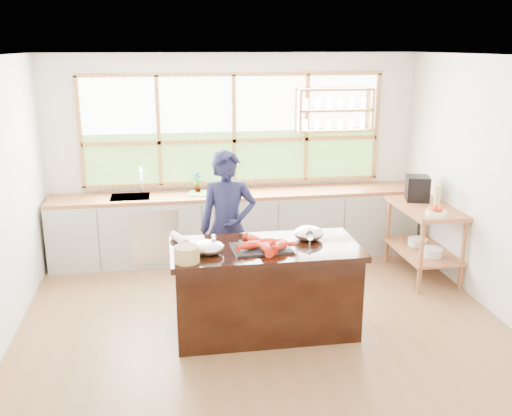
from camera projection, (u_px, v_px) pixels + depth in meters
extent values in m
plane|color=brown|center=(262.00, 320.00, 6.00)|extent=(5.00, 5.00, 0.00)
cube|color=silver|center=(234.00, 155.00, 7.76)|extent=(5.00, 0.02, 2.70)
cube|color=silver|center=(324.00, 289.00, 3.49)|extent=(5.00, 0.02, 2.70)
cube|color=silver|center=(495.00, 187.00, 6.01)|extent=(0.02, 4.50, 2.70)
cube|color=white|center=(262.00, 55.00, 5.26)|extent=(5.00, 4.50, 0.02)
cube|color=#C27E45|center=(234.00, 130.00, 7.64)|extent=(4.05, 0.06, 1.50)
cube|color=silver|center=(234.00, 103.00, 7.57)|extent=(3.98, 0.01, 0.75)
cube|color=#346426|center=(234.00, 157.00, 7.77)|extent=(3.98, 0.01, 0.70)
cube|color=#C27E45|center=(335.00, 89.00, 7.60)|extent=(1.00, 0.28, 0.03)
cube|color=#C27E45|center=(334.00, 110.00, 7.67)|extent=(1.00, 0.28, 0.03)
cube|color=#C27E45|center=(334.00, 130.00, 7.75)|extent=(1.00, 0.28, 0.03)
cube|color=#C27E45|center=(298.00, 111.00, 7.60)|extent=(0.03, 0.28, 0.55)
cube|color=#C27E45|center=(370.00, 109.00, 7.75)|extent=(0.03, 0.28, 0.55)
cube|color=#A6A39D|center=(238.00, 226.00, 7.73)|extent=(4.90, 0.62, 0.85)
cube|color=silver|center=(155.00, 238.00, 7.26)|extent=(0.60, 0.01, 0.72)
cube|color=#AA6841|center=(237.00, 194.00, 7.60)|extent=(4.90, 0.62, 0.05)
cube|color=silver|center=(131.00, 203.00, 7.40)|extent=(0.50, 0.42, 0.16)
cube|color=#AA6841|center=(463.00, 254.00, 6.63)|extent=(0.04, 0.04, 0.90)
cube|color=#AA6841|center=(425.00, 228.00, 7.58)|extent=(0.04, 0.04, 0.90)
cube|color=#AA6841|center=(421.00, 257.00, 6.55)|extent=(0.04, 0.04, 0.90)
cube|color=#AA6841|center=(388.00, 230.00, 7.50)|extent=(0.04, 0.04, 0.90)
cube|color=#AA6841|center=(422.00, 251.00, 7.10)|extent=(0.62, 1.10, 0.03)
cube|color=#AA6841|center=(426.00, 208.00, 6.95)|extent=(0.62, 1.10, 0.05)
cylinder|color=white|center=(432.00, 253.00, 6.85)|extent=(0.24, 0.24, 0.11)
cylinder|color=white|center=(418.00, 242.00, 7.23)|extent=(0.24, 0.24, 0.09)
cube|color=black|center=(265.00, 291.00, 5.70)|extent=(1.77, 0.82, 0.84)
cube|color=black|center=(265.00, 249.00, 5.57)|extent=(1.85, 0.90, 0.06)
imported|color=#171737|center=(228.00, 228.00, 6.25)|extent=(0.65, 0.45, 1.72)
imported|color=slate|center=(197.00, 182.00, 7.53)|extent=(0.17, 0.14, 0.29)
cube|color=#56B53D|center=(204.00, 193.00, 7.52)|extent=(0.45, 0.37, 0.01)
cube|color=black|center=(417.00, 188.00, 7.17)|extent=(0.34, 0.36, 0.31)
cylinder|color=#A5B358|center=(437.00, 197.00, 6.76)|extent=(0.10, 0.10, 0.30)
cylinder|color=white|center=(436.00, 213.00, 6.59)|extent=(0.24, 0.24, 0.05)
sphere|color=red|center=(441.00, 208.00, 6.58)|extent=(0.07, 0.07, 0.07)
sphere|color=red|center=(436.00, 207.00, 6.62)|extent=(0.07, 0.07, 0.07)
sphere|color=red|center=(432.00, 208.00, 6.59)|extent=(0.07, 0.07, 0.07)
sphere|color=red|center=(434.00, 209.00, 6.54)|extent=(0.07, 0.07, 0.07)
sphere|color=red|center=(440.00, 210.00, 6.53)|extent=(0.07, 0.07, 0.07)
cube|color=black|center=(261.00, 248.00, 5.49)|extent=(0.58, 0.44, 0.02)
ellipsoid|color=red|center=(250.00, 246.00, 5.41)|extent=(0.23, 0.15, 0.08)
ellipsoid|color=red|center=(269.00, 242.00, 5.51)|extent=(0.23, 0.14, 0.08)
ellipsoid|color=red|center=(282.00, 246.00, 5.41)|extent=(0.21, 0.21, 0.08)
ellipsoid|color=red|center=(254.00, 239.00, 5.58)|extent=(0.18, 0.23, 0.08)
ellipsoid|color=red|center=(266.00, 248.00, 5.35)|extent=(0.11, 0.22, 0.08)
ellipsoid|color=silver|center=(209.00, 247.00, 5.36)|extent=(0.29, 0.29, 0.14)
ellipsoid|color=silver|center=(309.00, 233.00, 5.74)|extent=(0.30, 0.30, 0.14)
cylinder|color=silver|center=(309.00, 252.00, 5.40)|extent=(0.06, 0.06, 0.01)
cylinder|color=silver|center=(310.00, 245.00, 5.39)|extent=(0.01, 0.01, 0.13)
ellipsoid|color=silver|center=(310.00, 235.00, 5.36)|extent=(0.08, 0.08, 0.10)
cylinder|color=tan|center=(187.00, 254.00, 5.14)|extent=(0.23, 0.23, 0.15)
cylinder|color=white|center=(179.00, 239.00, 5.66)|extent=(0.19, 0.31, 0.08)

